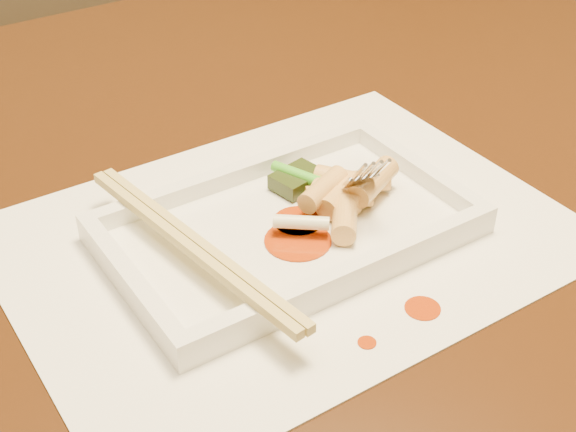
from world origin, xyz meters
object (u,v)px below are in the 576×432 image
fork (354,102)px  table (228,299)px  plate_base (288,232)px  chopstick_a (186,246)px  placemat (288,237)px

fork → table: bearing=150.7°
plate_base → table: bearing=104.7°
table → chopstick_a: chopstick_a is taller
table → plate_base: plate_base is taller
chopstick_a → plate_base: bearing=0.0°
chopstick_a → fork: fork is taller
table → chopstick_a: bearing=-133.7°
plate_base → placemat: bearing=0.0°
table → fork: size_ratio=10.00×
table → placemat: 0.12m
table → plate_base: bearing=-75.3°
table → placemat: placemat is taller
placemat → chopstick_a: chopstick_a is taller
placemat → plate_base: 0.00m
placemat → chopstick_a: (-0.08, 0.00, 0.03)m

